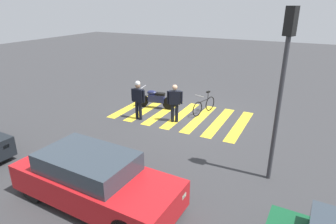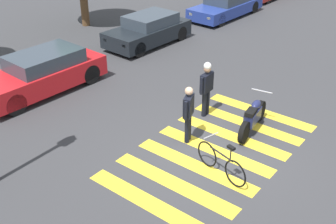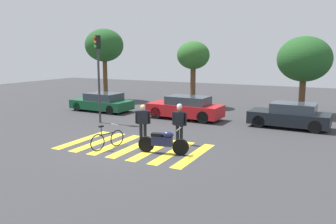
{
  "view_description": "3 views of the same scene",
  "coord_description": "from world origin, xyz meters",
  "px_view_note": "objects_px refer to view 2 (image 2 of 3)",
  "views": [
    {
      "loc": [
        -4.99,
        11.24,
        4.85
      ],
      "look_at": [
        -0.21,
        1.76,
        0.79
      ],
      "focal_mm": 30.75,
      "sensor_mm": 36.0,
      "label": 1
    },
    {
      "loc": [
        -8.13,
        -4.79,
        6.4
      ],
      "look_at": [
        -0.17,
        1.46,
        0.75
      ],
      "focal_mm": 44.58,
      "sensor_mm": 36.0,
      "label": 2
    },
    {
      "loc": [
        7.51,
        -11.9,
        3.88
      ],
      "look_at": [
        0.79,
        1.57,
        1.29
      ],
      "focal_mm": 37.17,
      "sensor_mm": 36.0,
      "label": 3
    }
  ],
  "objects_px": {
    "officer_by_motorcycle": "(207,85)",
    "officer_on_foot": "(188,111)",
    "car_red_convertible": "(42,73)",
    "car_blue_hatchback": "(227,5)",
    "car_black_suv": "(148,30)",
    "police_motorcycle": "(253,117)",
    "leaning_bicycle": "(221,162)"
  },
  "relations": [
    {
      "from": "officer_on_foot",
      "to": "police_motorcycle",
      "type": "bearing_deg",
      "value": -36.16
    },
    {
      "from": "leaning_bicycle",
      "to": "officer_by_motorcycle",
      "type": "relative_size",
      "value": 0.94
    },
    {
      "from": "police_motorcycle",
      "to": "officer_on_foot",
      "type": "distance_m",
      "value": 2.02
    },
    {
      "from": "car_black_suv",
      "to": "car_blue_hatchback",
      "type": "bearing_deg",
      "value": -4.76
    },
    {
      "from": "officer_by_motorcycle",
      "to": "car_blue_hatchback",
      "type": "bearing_deg",
      "value": 27.75
    },
    {
      "from": "officer_on_foot",
      "to": "car_black_suv",
      "type": "bearing_deg",
      "value": 48.27
    },
    {
      "from": "leaning_bicycle",
      "to": "car_black_suv",
      "type": "height_order",
      "value": "car_black_suv"
    },
    {
      "from": "leaning_bicycle",
      "to": "officer_by_motorcycle",
      "type": "bearing_deg",
      "value": 40.61
    },
    {
      "from": "leaning_bicycle",
      "to": "car_red_convertible",
      "type": "distance_m",
      "value": 7.3
    },
    {
      "from": "car_blue_hatchback",
      "to": "officer_by_motorcycle",
      "type": "bearing_deg",
      "value": -152.25
    },
    {
      "from": "police_motorcycle",
      "to": "officer_by_motorcycle",
      "type": "height_order",
      "value": "officer_by_motorcycle"
    },
    {
      "from": "leaning_bicycle",
      "to": "car_black_suv",
      "type": "bearing_deg",
      "value": 50.95
    },
    {
      "from": "police_motorcycle",
      "to": "officer_by_motorcycle",
      "type": "distance_m",
      "value": 1.68
    },
    {
      "from": "car_red_convertible",
      "to": "car_blue_hatchback",
      "type": "bearing_deg",
      "value": -1.24
    },
    {
      "from": "officer_by_motorcycle",
      "to": "car_red_convertible",
      "type": "relative_size",
      "value": 0.39
    },
    {
      "from": "officer_by_motorcycle",
      "to": "car_black_suv",
      "type": "relative_size",
      "value": 0.43
    },
    {
      "from": "car_red_convertible",
      "to": "officer_on_foot",
      "type": "bearing_deg",
      "value": -85.08
    },
    {
      "from": "police_motorcycle",
      "to": "officer_by_motorcycle",
      "type": "relative_size",
      "value": 1.16
    },
    {
      "from": "leaning_bicycle",
      "to": "officer_on_foot",
      "type": "height_order",
      "value": "officer_on_foot"
    },
    {
      "from": "officer_on_foot",
      "to": "car_blue_hatchback",
      "type": "distance_m",
      "value": 12.43
    },
    {
      "from": "officer_on_foot",
      "to": "officer_by_motorcycle",
      "type": "height_order",
      "value": "officer_by_motorcycle"
    },
    {
      "from": "officer_by_motorcycle",
      "to": "car_red_convertible",
      "type": "height_order",
      "value": "officer_by_motorcycle"
    },
    {
      "from": "car_black_suv",
      "to": "car_blue_hatchback",
      "type": "relative_size",
      "value": 0.86
    },
    {
      "from": "officer_by_motorcycle",
      "to": "officer_on_foot",
      "type": "bearing_deg",
      "value": -164.14
    },
    {
      "from": "police_motorcycle",
      "to": "officer_on_foot",
      "type": "height_order",
      "value": "officer_on_foot"
    },
    {
      "from": "officer_on_foot",
      "to": "car_blue_hatchback",
      "type": "xyz_separation_m",
      "value": [
        11.14,
        5.49,
        -0.35
      ]
    },
    {
      "from": "leaning_bicycle",
      "to": "car_black_suv",
      "type": "relative_size",
      "value": 0.4
    },
    {
      "from": "leaning_bicycle",
      "to": "police_motorcycle",
      "type": "bearing_deg",
      "value": 9.43
    },
    {
      "from": "car_black_suv",
      "to": "officer_by_motorcycle",
      "type": "bearing_deg",
      "value": -124.37
    },
    {
      "from": "police_motorcycle",
      "to": "car_black_suv",
      "type": "xyz_separation_m",
      "value": [
        3.75,
        7.13,
        0.17
      ]
    },
    {
      "from": "officer_on_foot",
      "to": "car_black_suv",
      "type": "xyz_separation_m",
      "value": [
        5.33,
        5.97,
        -0.31
      ]
    },
    {
      "from": "car_red_convertible",
      "to": "car_black_suv",
      "type": "relative_size",
      "value": 1.1
    }
  ]
}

